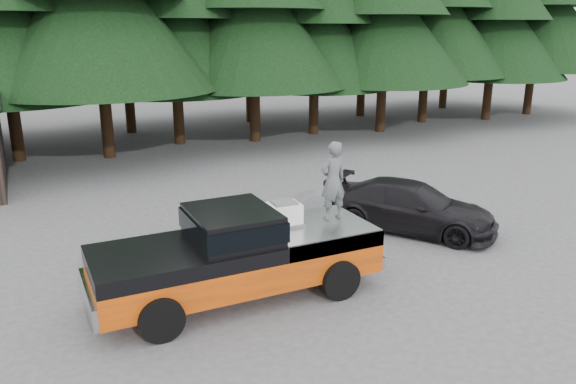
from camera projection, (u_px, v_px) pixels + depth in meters
name	position (u px, v px, depth m)	size (l,w,h in m)	color
ground	(268.00, 289.00, 12.05)	(120.00, 120.00, 0.00)	#454648
pickup_truck	(238.00, 267.00, 11.54)	(6.00, 2.04, 1.33)	#DE4905
truck_cab	(232.00, 224.00, 11.22)	(1.66, 1.90, 0.59)	black
air_compressor	(284.00, 215.00, 11.97)	(0.67, 0.55, 0.46)	white
man_on_bed	(333.00, 181.00, 12.16)	(0.64, 0.42, 1.74)	#4C5152
parked_car	(411.00, 207.00, 15.37)	(1.88, 4.62, 1.34)	black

